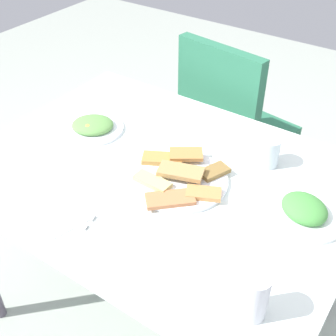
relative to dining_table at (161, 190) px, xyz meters
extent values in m
plane|color=#A5AEA2|center=(0.00, 0.00, -0.65)|extent=(6.00, 6.00, 0.00)
cube|color=white|center=(0.00, 0.00, 0.06)|extent=(1.19, 0.88, 0.02)
cylinder|color=#534A5A|center=(-0.53, 0.38, -0.30)|extent=(0.04, 0.04, 0.70)
cube|color=#2B6F4F|center=(-0.10, 0.77, -0.24)|extent=(0.48, 0.48, 0.06)
cube|color=#2B6F4F|center=(-0.12, 0.58, 0.02)|extent=(0.40, 0.11, 0.46)
cylinder|color=brown|center=(0.12, 0.93, -0.46)|extent=(0.03, 0.03, 0.38)
cylinder|color=brown|center=(-0.26, 0.99, -0.46)|extent=(0.03, 0.03, 0.38)
cylinder|color=brown|center=(0.06, 0.55, -0.46)|extent=(0.03, 0.03, 0.38)
cylinder|color=brown|center=(-0.31, 0.61, -0.46)|extent=(0.03, 0.03, 0.38)
cylinder|color=white|center=(0.07, -0.01, 0.08)|extent=(0.29, 0.29, 0.01)
cube|color=tan|center=(0.07, 0.00, 0.11)|extent=(0.15, 0.10, 0.01)
cube|color=#C07749|center=(0.11, -0.10, 0.09)|extent=(0.14, 0.14, 0.01)
cube|color=#C07F42|center=(0.04, 0.09, 0.11)|extent=(0.12, 0.11, 0.01)
cube|color=#C3844A|center=(0.17, -0.03, 0.09)|extent=(0.11, 0.09, 0.01)
cube|color=#DBC677|center=(0.02, -0.07, 0.09)|extent=(0.12, 0.05, 0.02)
cube|color=olive|center=(0.15, 0.07, 0.09)|extent=(0.08, 0.10, 0.01)
cube|color=#B38542|center=(-0.02, 0.04, 0.09)|extent=(0.14, 0.11, 0.02)
cylinder|color=white|center=(0.43, 0.07, 0.08)|extent=(0.23, 0.23, 0.01)
ellipsoid|color=#499743|center=(0.43, 0.07, 0.10)|extent=(0.17, 0.16, 0.06)
cylinder|color=white|center=(-0.33, 0.06, 0.08)|extent=(0.21, 0.21, 0.01)
ellipsoid|color=#649D4E|center=(-0.33, 0.06, 0.10)|extent=(0.19, 0.18, 0.04)
sphere|color=yellow|center=(-0.32, 0.03, 0.10)|extent=(0.03, 0.03, 0.03)
cylinder|color=silver|center=(0.45, -0.30, 0.14)|extent=(0.09, 0.09, 0.12)
cylinder|color=silver|center=(0.25, 0.22, 0.12)|extent=(0.07, 0.07, 0.09)
cube|color=white|center=(-0.11, -0.31, 0.08)|extent=(0.16, 0.16, 0.00)
cube|color=silver|center=(-0.11, -0.33, 0.08)|extent=(0.18, 0.05, 0.00)
cube|color=silver|center=(-0.11, -0.29, 0.08)|extent=(0.17, 0.05, 0.00)
camera|label=1|loc=(0.63, -0.88, 0.93)|focal=47.92mm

